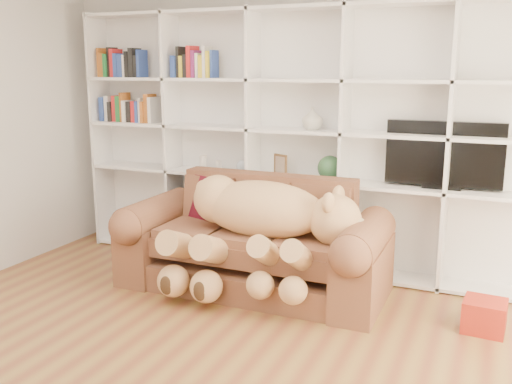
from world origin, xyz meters
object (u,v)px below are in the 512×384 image
at_px(sofa, 254,248).
at_px(tv, 444,155).
at_px(teddy_bear, 259,222).
at_px(gift_box, 484,316).

relative_size(sofa, tv, 2.34).
height_order(sofa, teddy_bear, teddy_bear).
height_order(teddy_bear, tv, tv).
distance_m(teddy_bear, gift_box, 1.82).
distance_m(gift_box, tv, 1.37).
distance_m(sofa, gift_box, 1.88).
bearing_deg(gift_box, sofa, 176.15).
distance_m(sofa, tv, 1.78).
relative_size(teddy_bear, gift_box, 5.43).
xyz_separation_m(sofa, gift_box, (1.86, -0.13, -0.24)).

